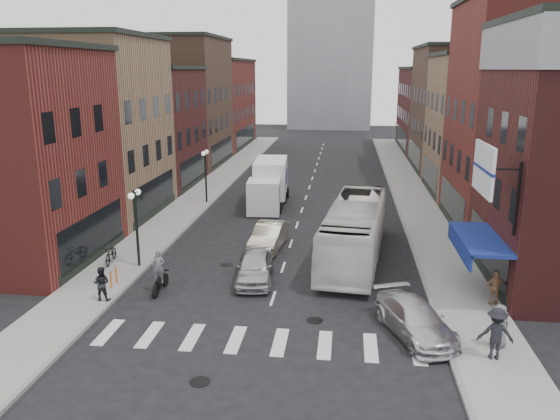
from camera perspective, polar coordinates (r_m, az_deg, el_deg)
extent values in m
plane|color=black|center=(23.99, -1.07, -10.18)|extent=(160.00, 160.00, 0.00)
cube|color=gray|center=(46.17, -7.76, 1.95)|extent=(3.00, 74.00, 0.15)
cube|color=gray|center=(45.03, 13.68, 1.35)|extent=(3.00, 74.00, 0.15)
cube|color=gray|center=(45.83, -5.94, 1.82)|extent=(0.20, 74.00, 0.16)
cube|color=gray|center=(44.89, 11.77, 1.31)|extent=(0.20, 74.00, 0.16)
cube|color=silver|center=(21.33, -2.21, -13.52)|extent=(12.00, 2.20, 0.01)
cube|color=black|center=(30.36, -18.94, -2.39)|extent=(0.08, 7.20, 2.20)
cube|color=#967553|center=(40.10, -20.10, 7.90)|extent=(10.00, 10.00, 12.00)
cube|color=black|center=(38.83, -12.96, 1.62)|extent=(0.08, 8.00, 2.20)
cube|color=black|center=(39.95, -20.89, 16.67)|extent=(10.30, 10.20, 0.30)
cube|color=#48191A|center=(49.28, -14.78, 8.20)|extent=(10.00, 10.00, 10.00)
cube|color=black|center=(48.16, -8.98, 4.28)|extent=(0.08, 8.00, 2.20)
cube|color=black|center=(49.02, -15.18, 14.19)|extent=(10.30, 10.20, 0.30)
cube|color=brown|center=(59.49, -10.97, 10.88)|extent=(10.00, 12.00, 13.00)
cube|color=black|center=(58.67, -6.08, 6.19)|extent=(0.08, 9.60, 2.20)
cube|color=black|center=(59.47, -11.29, 17.28)|extent=(10.30, 12.20, 0.30)
cube|color=maroon|center=(72.99, -7.56, 10.85)|extent=(10.00, 16.00, 11.00)
cube|color=black|center=(72.27, -3.60, 7.81)|extent=(0.08, 12.80, 2.20)
cube|color=black|center=(72.86, -7.72, 15.29)|extent=(10.30, 16.20, 0.30)
cube|color=black|center=(28.27, 20.87, -3.80)|extent=(0.08, 7.20, 2.20)
cube|color=maroon|center=(37.65, 25.68, 8.51)|extent=(10.00, 10.00, 14.00)
cube|color=black|center=(37.21, 17.50, 0.76)|extent=(0.08, 8.00, 2.20)
cube|color=#967553|center=(47.33, 21.71, 8.03)|extent=(10.00, 10.00, 11.00)
cube|color=black|center=(46.87, 15.37, 3.65)|extent=(0.08, 8.00, 2.20)
cube|color=black|center=(47.13, 22.37, 14.85)|extent=(10.30, 10.20, 0.30)
cube|color=brown|center=(57.96, 19.07, 9.77)|extent=(10.00, 12.00, 12.00)
cube|color=black|center=(57.62, 13.84, 5.70)|extent=(0.08, 9.60, 2.20)
cube|color=black|center=(57.86, 19.59, 15.83)|extent=(10.30, 12.20, 0.30)
cube|color=#48191A|center=(71.75, 16.73, 9.91)|extent=(10.00, 16.00, 10.00)
cube|color=black|center=(71.41, 12.56, 7.41)|extent=(0.08, 12.80, 2.20)
cube|color=black|center=(71.58, 17.04, 14.02)|extent=(10.30, 16.20, 0.30)
cube|color=navy|center=(25.88, 20.13, -2.83)|extent=(1.80, 5.00, 0.15)
cube|color=navy|center=(25.80, 18.22, -3.54)|extent=(0.10, 5.00, 0.70)
cylinder|color=black|center=(23.65, 23.55, 1.03)|extent=(0.12, 0.12, 3.00)
cylinder|color=black|center=(23.23, 22.19, 3.97)|extent=(1.40, 0.08, 0.08)
cube|color=silver|center=(23.05, 20.51, 4.05)|extent=(0.12, 3.00, 2.00)
cylinder|color=black|center=(28.77, -14.72, -2.16)|extent=(0.14, 0.14, 4.00)
cylinder|color=black|center=(28.28, -14.98, 1.73)|extent=(0.06, 0.90, 0.06)
sphere|color=white|center=(27.88, -15.31, 1.42)|extent=(0.32, 0.32, 0.32)
sphere|color=white|center=(28.70, -14.64, 1.83)|extent=(0.32, 0.32, 0.32)
cylinder|color=black|center=(41.71, -7.76, 3.30)|extent=(0.14, 0.14, 4.00)
cylinder|color=black|center=(41.37, -7.85, 6.02)|extent=(0.06, 0.90, 0.06)
sphere|color=white|center=(40.95, -8.01, 5.86)|extent=(0.32, 0.32, 0.32)
sphere|color=white|center=(41.81, -7.69, 6.05)|extent=(0.32, 0.32, 0.32)
cylinder|color=#D8590C|center=(26.70, -17.26, -6.94)|extent=(0.08, 0.08, 0.80)
cylinder|color=#D8590C|center=(27.21, -16.75, -6.50)|extent=(0.08, 0.08, 0.80)
cube|color=white|center=(38.56, -1.69, 1.40)|extent=(2.43, 2.60, 2.35)
cube|color=black|center=(38.51, -1.70, 1.74)|extent=(2.39, 1.48, 1.04)
cube|color=white|center=(41.87, -0.97, 3.45)|extent=(2.70, 5.05, 2.73)
cube|color=navy|center=(41.87, -0.97, 3.45)|extent=(2.52, 2.05, 1.13)
cube|color=black|center=(42.02, -1.00, 1.32)|extent=(2.51, 6.25, 0.33)
cylinder|color=black|center=(39.11, -3.21, 0.30)|extent=(0.26, 0.85, 0.85)
cylinder|color=black|center=(38.80, -0.06, 0.20)|extent=(0.26, 0.85, 0.85)
cylinder|color=black|center=(42.18, -2.45, 1.36)|extent=(0.26, 0.85, 0.85)
cylinder|color=black|center=(41.89, 0.47, 1.28)|extent=(0.26, 0.85, 0.85)
cylinder|color=black|center=(43.99, -2.06, 1.91)|extent=(0.26, 0.85, 0.85)
cylinder|color=black|center=(43.71, 0.75, 1.84)|extent=(0.26, 0.85, 0.85)
cylinder|color=black|center=(26.67, -11.89, -7.17)|extent=(0.13, 0.61, 0.61)
cylinder|color=black|center=(25.45, -12.90, -8.31)|extent=(0.13, 0.61, 0.61)
cube|color=black|center=(25.98, -12.41, -7.31)|extent=(0.33, 1.13, 0.33)
cube|color=black|center=(26.30, -12.09, -6.15)|extent=(0.51, 0.10, 0.06)
imported|color=slate|center=(25.63, -12.57, -5.79)|extent=(0.59, 0.42, 1.53)
imported|color=silver|center=(29.66, 7.80, -2.13)|extent=(3.96, 11.65, 3.18)
imported|color=#BBBBC0|center=(26.61, -2.68, -5.92)|extent=(2.15, 4.46, 1.47)
imported|color=#AAA18A|center=(31.34, -1.17, -2.73)|extent=(1.94, 4.54, 1.45)
imported|color=silver|center=(22.07, 13.92, -11.03)|extent=(3.38, 4.92, 1.32)
imported|color=black|center=(29.99, -17.25, -4.39)|extent=(0.93, 1.93, 0.97)
imported|color=black|center=(25.32, -18.17, -7.31)|extent=(0.77, 0.47, 1.54)
imported|color=black|center=(20.88, 21.63, -11.90)|extent=(1.26, 0.69, 1.89)
imported|color=#996D4D|center=(25.32, 21.57, -7.56)|extent=(1.00, 0.61, 1.59)
imported|color=#5A5E62|center=(21.76, 21.92, -11.18)|extent=(0.93, 0.75, 1.65)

